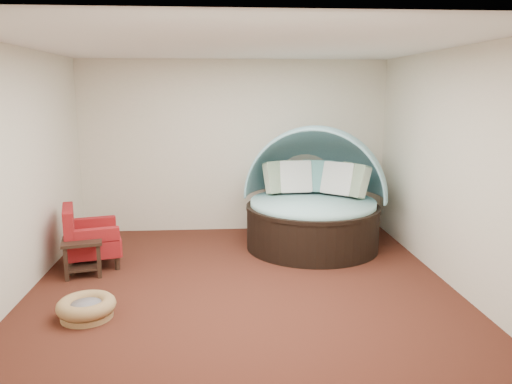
{
  "coord_description": "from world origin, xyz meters",
  "views": [
    {
      "loc": [
        -0.26,
        -5.69,
        2.3
      ],
      "look_at": [
        0.21,
        0.6,
        1.02
      ],
      "focal_mm": 35.0,
      "sensor_mm": 36.0,
      "label": 1
    }
  ],
  "objects": [
    {
      "name": "wall_front",
      "position": [
        0.0,
        -2.5,
        1.4
      ],
      "size": [
        5.0,
        0.0,
        5.0
      ],
      "primitive_type": "plane",
      "rotation": [
        -1.57,
        0.0,
        0.0
      ],
      "color": "beige",
      "rests_on": "floor"
    },
    {
      "name": "canopy_daybed",
      "position": [
        1.15,
        1.51,
        0.84
      ],
      "size": [
        2.52,
        2.48,
        1.81
      ],
      "rotation": [
        0.0,
        0.0,
        -0.31
      ],
      "color": "black",
      "rests_on": "floor"
    },
    {
      "name": "wall_right",
      "position": [
        2.5,
        0.0,
        1.4
      ],
      "size": [
        0.0,
        5.0,
        5.0
      ],
      "primitive_type": "plane",
      "rotation": [
        1.57,
        0.0,
        -1.57
      ],
      "color": "beige",
      "rests_on": "floor"
    },
    {
      "name": "pet_basket",
      "position": [
        -1.64,
        -0.77,
        0.11
      ],
      "size": [
        0.66,
        0.66,
        0.21
      ],
      "rotation": [
        0.0,
        0.0,
        -0.11
      ],
      "color": "olive",
      "rests_on": "floor"
    },
    {
      "name": "floor",
      "position": [
        0.0,
        0.0,
        0.0
      ],
      "size": [
        5.0,
        5.0,
        0.0
      ],
      "primitive_type": "plane",
      "color": "#481E14",
      "rests_on": "ground"
    },
    {
      "name": "red_armchair",
      "position": [
        -2.01,
        0.82,
        0.38
      ],
      "size": [
        0.87,
        0.87,
        0.83
      ],
      "rotation": [
        0.0,
        0.0,
        0.27
      ],
      "color": "black",
      "rests_on": "floor"
    },
    {
      "name": "wall_left",
      "position": [
        -2.5,
        0.0,
        1.4
      ],
      "size": [
        0.0,
        5.0,
        5.0
      ],
      "primitive_type": "plane",
      "rotation": [
        1.57,
        0.0,
        1.57
      ],
      "color": "beige",
      "rests_on": "floor"
    },
    {
      "name": "side_table",
      "position": [
        -2.0,
        0.5,
        0.3
      ],
      "size": [
        0.58,
        0.58,
        0.46
      ],
      "rotation": [
        0.0,
        0.0,
        0.22
      ],
      "color": "black",
      "rests_on": "floor"
    },
    {
      "name": "wall_back",
      "position": [
        0.0,
        2.5,
        1.4
      ],
      "size": [
        5.0,
        0.0,
        5.0
      ],
      "primitive_type": "plane",
      "rotation": [
        1.57,
        0.0,
        0.0
      ],
      "color": "beige",
      "rests_on": "floor"
    },
    {
      "name": "ceiling",
      "position": [
        0.0,
        0.0,
        2.8
      ],
      "size": [
        5.0,
        5.0,
        0.0
      ],
      "primitive_type": "plane",
      "rotation": [
        3.14,
        0.0,
        0.0
      ],
      "color": "white",
      "rests_on": "wall_back"
    }
  ]
}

